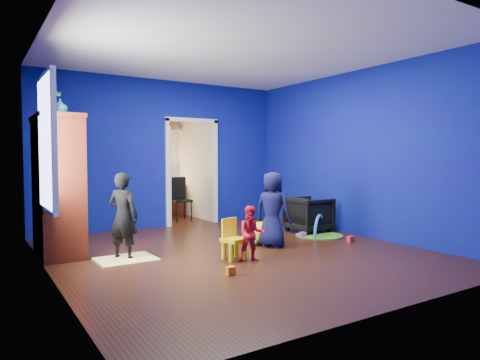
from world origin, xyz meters
TOP-DOWN VIEW (x-y plane):
  - floor at (0.00, 0.00)m, footprint 5.00×5.50m
  - ceiling at (0.00, 0.00)m, footprint 5.00×5.50m
  - wall_back at (0.00, 2.75)m, footprint 5.00×0.02m
  - wall_front at (0.00, -2.75)m, footprint 5.00×0.02m
  - wall_left at (-2.50, 0.00)m, footprint 0.02×5.50m
  - wall_right at (2.50, 0.00)m, footprint 0.02×5.50m
  - alcove at (0.60, 3.62)m, footprint 1.00×1.75m
  - armchair at (2.02, 0.75)m, footprint 0.74×0.72m
  - child_black at (-1.52, 0.47)m, footprint 0.49×0.51m
  - child_navy at (0.68, 0.06)m, footprint 0.59×0.67m
  - toddler_red at (-0.12, -0.55)m, footprint 0.45×0.41m
  - vase at (-2.22, 0.90)m, footprint 0.21×0.21m
  - potted_plant at (-2.22, 1.42)m, footprint 0.26×0.26m
  - tv_armoire at (-2.22, 1.20)m, footprint 0.58×1.14m
  - crt_tv at (-2.18, 1.20)m, footprint 0.46×0.70m
  - yellow_blanket at (-1.52, 0.37)m, footprint 0.76×0.61m
  - hopper_ball at (0.63, 0.31)m, footprint 0.36×0.36m
  - kid_chair at (-0.27, -0.35)m, footprint 0.35×0.35m
  - play_mat at (1.90, 0.34)m, footprint 0.82×0.82m
  - toy_arch at (1.90, 0.34)m, footprint 0.63×0.46m
  - window_left at (-2.48, 0.35)m, footprint 0.03×0.95m
  - curtain at (-2.37, 0.90)m, footprint 0.14×0.42m
  - doorway at (0.60, 2.75)m, footprint 1.16×0.10m
  - study_desk at (0.60, 4.26)m, footprint 0.88×0.44m
  - desk_monitor at (0.60, 4.38)m, footprint 0.40×0.05m
  - desk_lamp at (0.32, 4.32)m, footprint 0.14×0.14m
  - folding_chair at (0.60, 3.30)m, footprint 0.40×0.40m
  - book_shelf at (0.60, 4.37)m, footprint 0.88×0.24m
  - toy_0 at (1.95, -0.35)m, footprint 0.10×0.08m
  - toy_1 at (1.88, 1.26)m, footprint 0.11×0.11m
  - toy_2 at (-0.70, -0.97)m, footprint 0.10×0.08m
  - toy_3 at (0.45, 0.24)m, footprint 0.11×0.11m
  - toy_4 at (1.54, 0.36)m, footprint 0.10×0.08m

SIDE VIEW (x-z plane):
  - floor at x=0.00m, z-range -0.01..0.01m
  - play_mat at x=1.90m, z-range 0.00..0.02m
  - yellow_blanket at x=-1.52m, z-range 0.00..0.03m
  - toy_arch at x=1.90m, z-range -0.35..0.39m
  - toy_0 at x=1.95m, z-range 0.00..0.10m
  - toy_2 at x=-0.70m, z-range 0.00..0.10m
  - toy_4 at x=1.54m, z-range 0.00..0.10m
  - toy_1 at x=1.88m, z-range 0.00..0.11m
  - toy_3 at x=0.45m, z-range 0.00..0.11m
  - hopper_ball at x=0.63m, z-range 0.00..0.36m
  - kid_chair at x=-0.27m, z-range 0.00..0.50m
  - armchair at x=2.02m, z-range 0.00..0.65m
  - toddler_red at x=-0.12m, z-range 0.00..0.74m
  - study_desk at x=0.60m, z-range 0.00..0.75m
  - folding_chair at x=0.60m, z-range 0.00..0.92m
  - child_navy at x=0.68m, z-range 0.00..1.16m
  - child_black at x=-1.52m, z-range 0.00..1.18m
  - desk_lamp at x=0.32m, z-range 0.86..1.00m
  - desk_monitor at x=0.60m, z-range 0.79..1.11m
  - tv_armoire at x=-2.22m, z-range 0.00..1.96m
  - crt_tv at x=-2.18m, z-range 0.75..1.29m
  - doorway at x=0.60m, z-range 0.00..2.10m
  - alcove at x=0.60m, z-range 0.00..2.50m
  - curtain at x=-2.37m, z-range 0.05..2.45m
  - wall_back at x=0.00m, z-range 0.00..2.90m
  - wall_front at x=0.00m, z-range 0.00..2.90m
  - wall_left at x=-2.50m, z-range 0.00..2.90m
  - wall_right at x=2.50m, z-range 0.00..2.90m
  - window_left at x=-2.48m, z-range 0.77..2.33m
  - book_shelf at x=0.60m, z-range 2.00..2.04m
  - vase at x=-2.22m, z-range 1.96..2.15m
  - potted_plant at x=-2.22m, z-range 1.96..2.34m
  - ceiling at x=0.00m, z-range 2.90..2.90m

